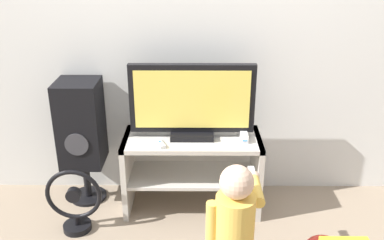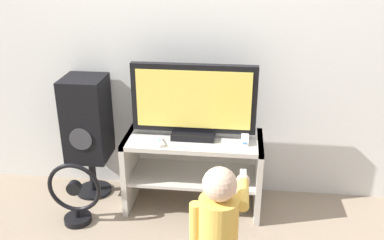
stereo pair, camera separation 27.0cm
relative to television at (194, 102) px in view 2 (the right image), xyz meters
name	(u,v)px [view 2 (the right image)]	position (x,y,z in m)	size (l,w,h in m)	color
ground_plane	(190,222)	(0.00, -0.22, -0.77)	(16.00, 16.00, 0.00)	gray
wall_back	(198,12)	(0.00, 0.26, 0.53)	(10.00, 0.06, 2.60)	silver
tv_stand	(193,162)	(0.00, -0.02, -0.43)	(0.92, 0.41, 0.53)	beige
television	(194,102)	(0.00, 0.00, 0.00)	(0.81, 0.20, 0.50)	black
game_console	(245,138)	(0.34, -0.04, -0.22)	(0.05, 0.17, 0.05)	white
remote_primary	(160,142)	(-0.21, -0.13, -0.23)	(0.09, 0.13, 0.03)	white
child	(219,224)	(0.22, -0.83, -0.32)	(0.29, 0.45, 0.77)	#3F4C72
speaker_tower	(87,121)	(-0.76, 0.07, -0.20)	(0.28, 0.30, 0.89)	black
floor_fan	(75,196)	(-0.74, -0.30, -0.57)	(0.36, 0.18, 0.44)	black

